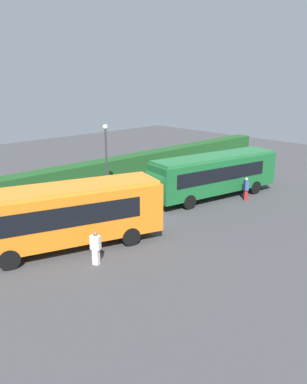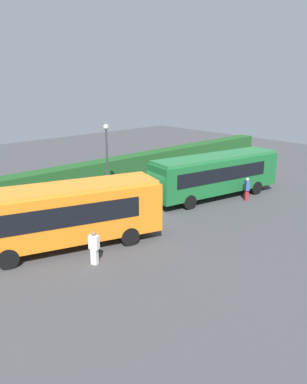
{
  "view_description": "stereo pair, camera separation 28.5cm",
  "coord_description": "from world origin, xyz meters",
  "px_view_note": "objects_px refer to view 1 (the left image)",
  "views": [
    {
      "loc": [
        -17.0,
        -18.06,
        8.72
      ],
      "look_at": [
        -0.97,
        -1.29,
        1.72
      ],
      "focal_mm": 36.65,
      "sensor_mm": 36.0,
      "label": 1
    },
    {
      "loc": [
        -16.79,
        -18.26,
        8.72
      ],
      "look_at": [
        -0.97,
        -1.29,
        1.72
      ],
      "focal_mm": 36.65,
      "sensor_mm": 36.0,
      "label": 2
    }
  ],
  "objects_px": {
    "person_left": "(96,247)",
    "traffic_cone": "(121,198)",
    "lamppost": "(106,154)",
    "bus_orange": "(66,213)",
    "person_right": "(246,188)",
    "person_far": "(220,172)",
    "person_center": "(86,213)",
    "bus_green": "(215,173)"
  },
  "relations": [
    {
      "from": "person_left",
      "to": "traffic_cone",
      "type": "height_order",
      "value": "person_left"
    },
    {
      "from": "lamppost",
      "to": "traffic_cone",
      "type": "bearing_deg",
      "value": -54.61
    },
    {
      "from": "bus_orange",
      "to": "person_right",
      "type": "relative_size",
      "value": 6.08
    },
    {
      "from": "person_left",
      "to": "traffic_cone",
      "type": "bearing_deg",
      "value": 20.54
    },
    {
      "from": "bus_orange",
      "to": "traffic_cone",
      "type": "height_order",
      "value": "bus_orange"
    },
    {
      "from": "person_far",
      "to": "lamppost",
      "type": "distance_m",
      "value": 10.5
    },
    {
      "from": "person_far",
      "to": "person_center",
      "type": "bearing_deg",
      "value": -34.93
    },
    {
      "from": "person_center",
      "to": "bus_green",
      "type": "bearing_deg",
      "value": -65.34
    },
    {
      "from": "bus_orange",
      "to": "bus_green",
      "type": "bearing_deg",
      "value": 18.54
    },
    {
      "from": "bus_orange",
      "to": "person_center",
      "type": "relative_size",
      "value": 5.49
    },
    {
      "from": "bus_green",
      "to": "person_left",
      "type": "relative_size",
      "value": 6.26
    },
    {
      "from": "person_right",
      "to": "person_far",
      "type": "relative_size",
      "value": 1.01
    },
    {
      "from": "person_far",
      "to": "person_left",
      "type": "bearing_deg",
      "value": -21.8
    },
    {
      "from": "person_left",
      "to": "person_center",
      "type": "height_order",
      "value": "person_center"
    },
    {
      "from": "person_right",
      "to": "traffic_cone",
      "type": "xyz_separation_m",
      "value": [
        -6.74,
        5.91,
        -0.57
      ]
    },
    {
      "from": "bus_orange",
      "to": "person_left",
      "type": "relative_size",
      "value": 6.01
    },
    {
      "from": "bus_green",
      "to": "person_left",
      "type": "distance_m",
      "value": 12.9
    },
    {
      "from": "traffic_cone",
      "to": "person_right",
      "type": "bearing_deg",
      "value": -41.23
    },
    {
      "from": "bus_green",
      "to": "person_center",
      "type": "height_order",
      "value": "bus_green"
    },
    {
      "from": "person_far",
      "to": "lamppost",
      "type": "xyz_separation_m",
      "value": [
        -9.89,
        2.46,
        2.55
      ]
    },
    {
      "from": "bus_orange",
      "to": "person_far",
      "type": "xyz_separation_m",
      "value": [
        16.19,
        2.46,
        -1.05
      ]
    },
    {
      "from": "bus_orange",
      "to": "person_left",
      "type": "height_order",
      "value": "bus_orange"
    },
    {
      "from": "person_center",
      "to": "traffic_cone",
      "type": "distance_m",
      "value": 5.46
    },
    {
      "from": "bus_orange",
      "to": "person_far",
      "type": "distance_m",
      "value": 16.41
    },
    {
      "from": "person_left",
      "to": "person_right",
      "type": "distance_m",
      "value": 13.68
    },
    {
      "from": "bus_orange",
      "to": "person_far",
      "type": "height_order",
      "value": "bus_orange"
    },
    {
      "from": "person_center",
      "to": "person_left",
      "type": "bearing_deg",
      "value": -176.86
    },
    {
      "from": "person_left",
      "to": "person_far",
      "type": "height_order",
      "value": "person_left"
    },
    {
      "from": "bus_green",
      "to": "traffic_cone",
      "type": "height_order",
      "value": "bus_green"
    },
    {
      "from": "bus_green",
      "to": "person_far",
      "type": "xyz_separation_m",
      "value": [
        3.68,
        2.24,
        -0.95
      ]
    },
    {
      "from": "person_left",
      "to": "person_far",
      "type": "relative_size",
      "value": 1.02
    },
    {
      "from": "bus_green",
      "to": "traffic_cone",
      "type": "distance_m",
      "value": 7.04
    },
    {
      "from": "person_far",
      "to": "traffic_cone",
      "type": "xyz_separation_m",
      "value": [
        -9.33,
        1.67,
        -0.57
      ]
    },
    {
      "from": "bus_green",
      "to": "traffic_cone",
      "type": "bearing_deg",
      "value": 155.46
    },
    {
      "from": "bus_green",
      "to": "person_right",
      "type": "xyz_separation_m",
      "value": [
        1.09,
        -2.0,
        -0.95
      ]
    },
    {
      "from": "traffic_cone",
      "to": "bus_green",
      "type": "bearing_deg",
      "value": -34.68
    },
    {
      "from": "person_left",
      "to": "traffic_cone",
      "type": "relative_size",
      "value": 2.81
    },
    {
      "from": "bus_green",
      "to": "person_right",
      "type": "bearing_deg",
      "value": -51.19
    },
    {
      "from": "traffic_cone",
      "to": "person_center",
      "type": "bearing_deg",
      "value": -150.87
    },
    {
      "from": "bus_orange",
      "to": "person_right",
      "type": "height_order",
      "value": "bus_orange"
    },
    {
      "from": "person_center",
      "to": "person_right",
      "type": "height_order",
      "value": "person_center"
    },
    {
      "from": "bus_orange",
      "to": "lamppost",
      "type": "xyz_separation_m",
      "value": [
        6.3,
        4.92,
        1.5
      ]
    }
  ]
}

